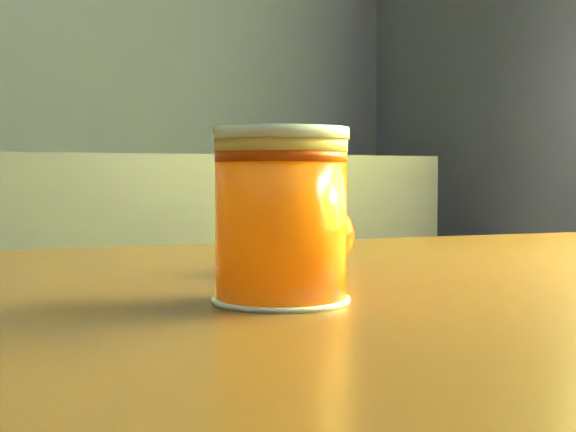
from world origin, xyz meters
name	(u,v)px	position (x,y,z in m)	size (l,w,h in m)	color
table	(373,424)	(0.87, 0.15, 0.68)	(1.07, 0.76, 0.78)	brown
juice_glass	(281,217)	(0.78, 0.10, 0.83)	(0.08, 0.08, 0.10)	#F65B04
orange_front	(276,253)	(0.78, 0.10, 0.81)	(0.07, 0.07, 0.06)	#FF3A05
orange_back	(311,236)	(0.85, 0.22, 0.81)	(0.07, 0.07, 0.06)	#FF3A05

